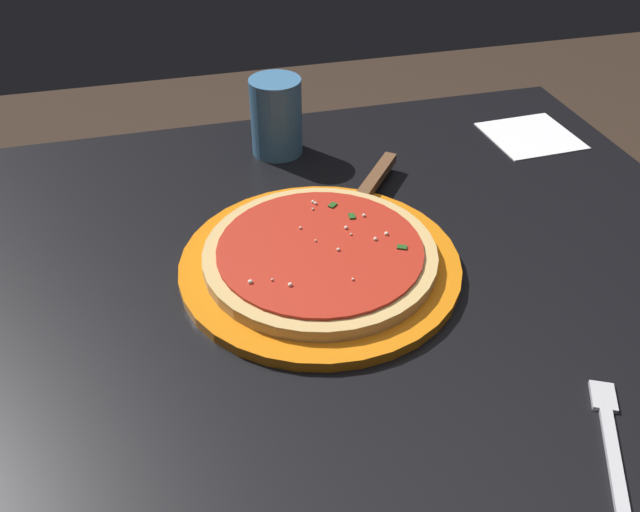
{
  "coord_description": "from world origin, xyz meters",
  "views": [
    {
      "loc": [
        -0.22,
        -0.59,
        1.25
      ],
      "look_at": [
        -0.06,
        0.04,
        0.75
      ],
      "focal_mm": 37.08,
      "sensor_mm": 36.0,
      "label": 1
    }
  ],
  "objects_px": {
    "fork": "(612,448)",
    "cup_tall_drink": "(276,117)",
    "pizza": "(320,254)",
    "serving_plate": "(320,264)",
    "pizza_server": "(367,191)",
    "napkin_folded_right": "(531,136)"
  },
  "relations": [
    {
      "from": "pizza",
      "to": "pizza_server",
      "type": "bearing_deg",
      "value": 51.68
    },
    {
      "from": "serving_plate",
      "to": "pizza_server",
      "type": "bearing_deg",
      "value": 51.67
    },
    {
      "from": "serving_plate",
      "to": "cup_tall_drink",
      "type": "bearing_deg",
      "value": 88.01
    },
    {
      "from": "pizza",
      "to": "pizza_server",
      "type": "height_order",
      "value": "pizza"
    },
    {
      "from": "pizza",
      "to": "cup_tall_drink",
      "type": "height_order",
      "value": "cup_tall_drink"
    },
    {
      "from": "serving_plate",
      "to": "napkin_folded_right",
      "type": "xyz_separation_m",
      "value": [
        0.43,
        0.25,
        -0.01
      ]
    },
    {
      "from": "serving_plate",
      "to": "cup_tall_drink",
      "type": "relative_size",
      "value": 2.86
    },
    {
      "from": "pizza",
      "to": "pizza_server",
      "type": "relative_size",
      "value": 1.44
    },
    {
      "from": "serving_plate",
      "to": "napkin_folded_right",
      "type": "distance_m",
      "value": 0.5
    },
    {
      "from": "serving_plate",
      "to": "pizza_server",
      "type": "xyz_separation_m",
      "value": [
        0.1,
        0.13,
        0.01
      ]
    },
    {
      "from": "pizza_server",
      "to": "cup_tall_drink",
      "type": "bearing_deg",
      "value": 117.02
    },
    {
      "from": "serving_plate",
      "to": "fork",
      "type": "bearing_deg",
      "value": -59.53
    },
    {
      "from": "pizza",
      "to": "cup_tall_drink",
      "type": "bearing_deg",
      "value": 88.02
    },
    {
      "from": "fork",
      "to": "cup_tall_drink",
      "type": "bearing_deg",
      "value": 105.97
    },
    {
      "from": "serving_plate",
      "to": "cup_tall_drink",
      "type": "distance_m",
      "value": 0.32
    },
    {
      "from": "serving_plate",
      "to": "cup_tall_drink",
      "type": "height_order",
      "value": "cup_tall_drink"
    },
    {
      "from": "napkin_folded_right",
      "to": "pizza_server",
      "type": "bearing_deg",
      "value": -159.4
    },
    {
      "from": "serving_plate",
      "to": "cup_tall_drink",
      "type": "xyz_separation_m",
      "value": [
        0.01,
        0.31,
        0.05
      ]
    },
    {
      "from": "serving_plate",
      "to": "napkin_folded_right",
      "type": "relative_size",
      "value": 2.49
    },
    {
      "from": "napkin_folded_right",
      "to": "serving_plate",
      "type": "bearing_deg",
      "value": -149.57
    },
    {
      "from": "pizza",
      "to": "serving_plate",
      "type": "bearing_deg",
      "value": -147.54
    },
    {
      "from": "cup_tall_drink",
      "to": "napkin_folded_right",
      "type": "height_order",
      "value": "cup_tall_drink"
    }
  ]
}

